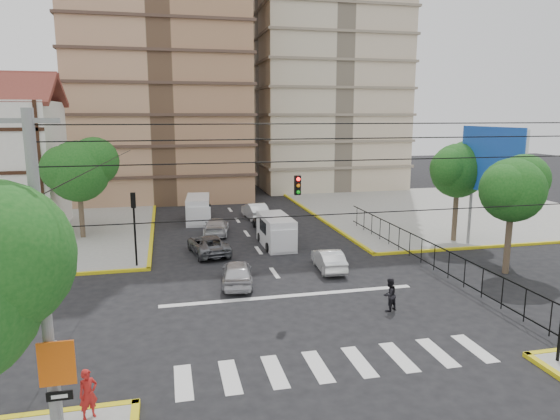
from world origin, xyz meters
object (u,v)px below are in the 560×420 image
object	(u,v)px
van_right_lane	(277,232)
pedestrian_crosswalk	(389,295)
district_sign	(58,374)
pedestrian_sw_corner	(88,394)
traffic_light_nw	(134,217)
car_white_front_right	(329,260)
car_silver_front_left	(237,273)
van_left_lane	(198,210)

from	to	relation	value
van_right_lane	pedestrian_crosswalk	bearing A→B (deg)	-79.20
district_sign	pedestrian_sw_corner	xyz separation A→B (m)	(0.42, 1.57, -1.54)
traffic_light_nw	pedestrian_sw_corner	world-z (taller)	traffic_light_nw
traffic_light_nw	district_sign	size ratio (longest dim) A/B	1.38
pedestrian_crosswalk	district_sign	bearing A→B (deg)	4.52
district_sign	car_white_front_right	bearing A→B (deg)	49.55
district_sign	car_silver_front_left	distance (m)	14.32
traffic_light_nw	van_left_lane	bearing A→B (deg)	69.75
district_sign	van_right_lane	size ratio (longest dim) A/B	0.68
car_silver_front_left	pedestrian_crosswalk	world-z (taller)	pedestrian_crosswalk
car_silver_front_left	pedestrian_sw_corner	bearing A→B (deg)	68.88
van_left_lane	pedestrian_crosswalk	bearing A→B (deg)	-66.10
traffic_light_nw	car_silver_front_left	bearing A→B (deg)	-38.83
van_right_lane	car_silver_front_left	size ratio (longest dim) A/B	1.17
van_right_lane	car_silver_front_left	bearing A→B (deg)	-118.74
traffic_light_nw	pedestrian_crosswalk	size ratio (longest dim) A/B	2.81
traffic_light_nw	car_white_front_right	size ratio (longest dim) A/B	1.16
van_right_lane	pedestrian_sw_corner	xyz separation A→B (m)	(-9.79, -18.33, -0.11)
traffic_light_nw	car_silver_front_left	size ratio (longest dim) A/B	1.10
pedestrian_sw_corner	district_sign	bearing A→B (deg)	-135.02
van_right_lane	car_silver_front_left	distance (m)	8.16
car_white_front_right	pedestrian_crosswalk	size ratio (longest dim) A/B	2.43
van_right_lane	traffic_light_nw	bearing A→B (deg)	-163.77
van_left_lane	pedestrian_crosswalk	size ratio (longest dim) A/B	3.17
district_sign	van_left_lane	world-z (taller)	district_sign
van_left_lane	pedestrian_sw_corner	size ratio (longest dim) A/B	3.24
district_sign	car_silver_front_left	bearing A→B (deg)	63.18
car_silver_front_left	pedestrian_crosswalk	bearing A→B (deg)	148.36
van_right_lane	pedestrian_sw_corner	size ratio (longest dim) A/B	3.08
district_sign	pedestrian_crosswalk	world-z (taller)	district_sign
car_white_front_right	pedestrian_sw_corner	xyz separation A→B (m)	(-11.61, -12.53, 0.29)
van_right_lane	van_left_lane	world-z (taller)	van_left_lane
van_left_lane	pedestrian_sw_corner	xyz separation A→B (m)	(-5.06, -27.61, -0.14)
traffic_light_nw	car_silver_front_left	xyz separation A→B (m)	(5.41, -4.36, -2.43)
traffic_light_nw	pedestrian_sw_corner	xyz separation A→B (m)	(-0.58, -15.46, -2.20)
district_sign	van_right_lane	xyz separation A→B (m)	(10.20, 19.90, -1.43)
pedestrian_crosswalk	car_silver_front_left	bearing A→B (deg)	-64.86
car_silver_front_left	car_white_front_right	xyz separation A→B (m)	(5.61, 1.42, -0.06)
car_silver_front_left	pedestrian_sw_corner	distance (m)	12.63
car_silver_front_left	car_white_front_right	distance (m)	5.79
car_white_front_right	pedestrian_crosswalk	world-z (taller)	pedestrian_crosswalk
van_left_lane	car_silver_front_left	bearing A→B (deg)	-81.53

